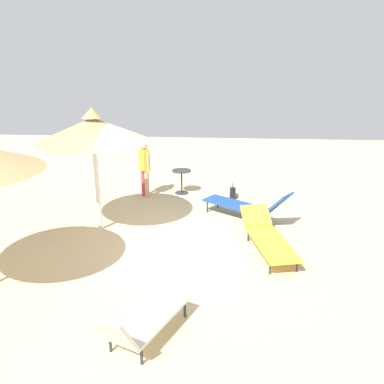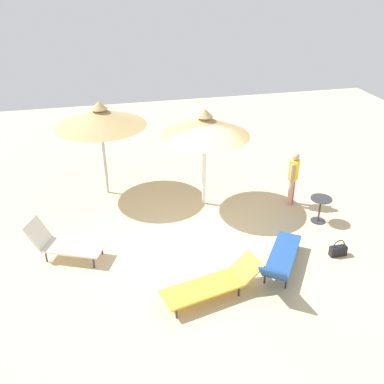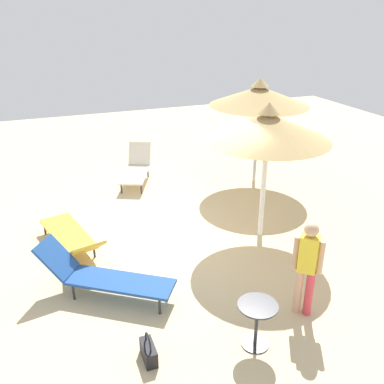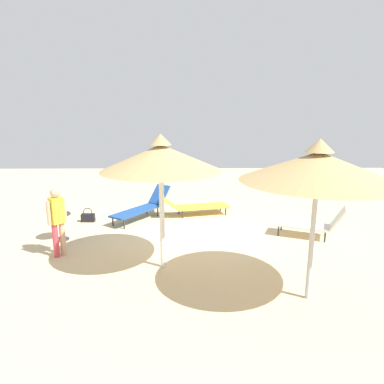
% 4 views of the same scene
% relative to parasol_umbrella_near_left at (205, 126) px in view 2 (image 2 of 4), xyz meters
% --- Properties ---
extents(ground, '(24.00, 24.00, 0.10)m').
position_rel_parasol_umbrella_near_left_xyz_m(ground, '(-1.57, 0.52, -2.43)').
color(ground, beige).
extents(parasol_umbrella_near_left, '(2.47, 2.47, 2.86)m').
position_rel_parasol_umbrella_near_left_xyz_m(parasol_umbrella_near_left, '(0.00, 0.00, 0.00)').
color(parasol_umbrella_near_left, white).
rests_on(parasol_umbrella_near_left, ground).
extents(parasol_umbrella_near_right, '(2.60, 2.60, 2.85)m').
position_rel_parasol_umbrella_near_left_xyz_m(parasol_umbrella_near_right, '(1.32, 2.69, 0.02)').
color(parasol_umbrella_near_right, '#B2B2B7').
rests_on(parasol_umbrella_near_right, ground).
extents(lounge_chair_center, '(2.21, 1.78, 0.91)m').
position_rel_parasol_umbrella_near_left_xyz_m(lounge_chair_center, '(-3.51, -0.87, -1.98)').
color(lounge_chair_center, '#1E478C').
rests_on(lounge_chair_center, ground).
extents(lounge_chair_far_right, '(1.12, 2.28, 0.64)m').
position_rel_parasol_umbrella_near_left_xyz_m(lounge_chair_far_right, '(-3.84, 0.78, -2.07)').
color(lounge_chair_far_right, gold).
rests_on(lounge_chair_far_right, ground).
extents(lounge_chair_far_left, '(1.28, 1.86, 0.92)m').
position_rel_parasol_umbrella_near_left_xyz_m(lounge_chair_far_left, '(-1.73, 3.90, -1.98)').
color(lounge_chair_far_left, silver).
rests_on(lounge_chair_far_left, ground).
extents(person_standing_edge, '(0.36, 0.35, 1.62)m').
position_rel_parasol_umbrella_near_left_xyz_m(person_standing_edge, '(-0.62, -2.44, -1.46)').
color(person_standing_edge, tan).
rests_on(person_standing_edge, ground).
extents(handbag, '(0.17, 0.41, 0.44)m').
position_rel_parasol_umbrella_near_left_xyz_m(handbag, '(-3.18, -2.52, -2.24)').
color(handbag, black).
rests_on(handbag, ground).
extents(side_table_round, '(0.57, 0.57, 0.71)m').
position_rel_parasol_umbrella_near_left_xyz_m(side_table_round, '(-1.66, -2.80, -1.90)').
color(side_table_round, '#2D2D33').
rests_on(side_table_round, ground).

